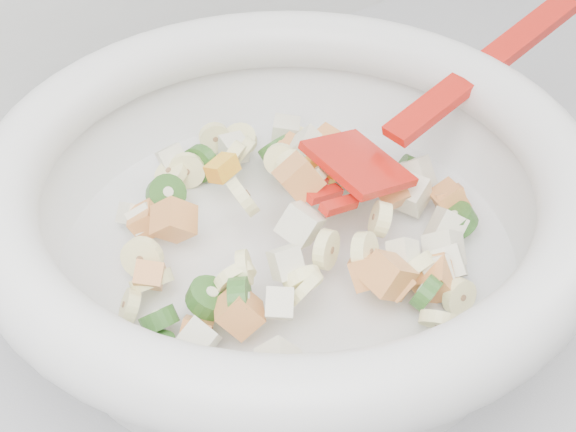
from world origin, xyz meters
TOP-DOWN VIEW (x-y plane):
  - mixing_bowl at (0.02, 1.46)m, footprint 0.49×0.39m

SIDE VIEW (x-z plane):
  - mixing_bowl at x=0.02m, z-range 0.90..1.02m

